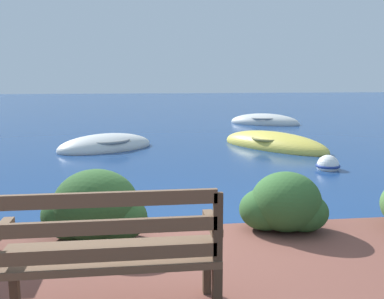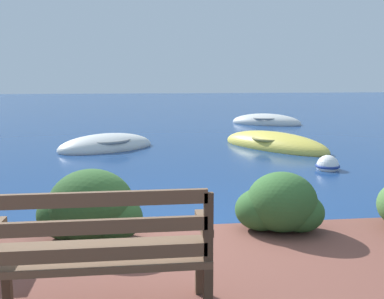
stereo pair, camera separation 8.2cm
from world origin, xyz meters
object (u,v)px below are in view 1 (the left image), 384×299
(rowboat_mid, at_px, (106,146))
(rowboat_far, at_px, (265,122))
(mooring_buoy, at_px, (328,166))
(park_bench, at_px, (109,251))
(rowboat_nearest, at_px, (274,145))

(rowboat_mid, height_order, rowboat_far, rowboat_far)
(rowboat_far, distance_m, mooring_buoy, 8.01)
(park_bench, bearing_deg, rowboat_nearest, 62.44)
(park_bench, bearing_deg, rowboat_mid, 91.89)
(rowboat_nearest, height_order, mooring_buoy, rowboat_nearest)
(rowboat_mid, relative_size, rowboat_far, 0.98)
(rowboat_mid, relative_size, mooring_buoy, 5.93)
(park_bench, height_order, rowboat_far, park_bench)
(rowboat_mid, xyz_separation_m, rowboat_far, (5.62, 4.95, 0.00))
(rowboat_far, bearing_deg, park_bench, 99.19)
(park_bench, height_order, mooring_buoy, park_bench)
(rowboat_mid, bearing_deg, rowboat_far, 10.71)
(rowboat_nearest, bearing_deg, rowboat_far, -47.55)
(rowboat_nearest, height_order, rowboat_far, rowboat_nearest)
(park_bench, bearing_deg, rowboat_far, 66.57)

